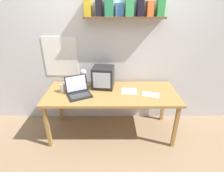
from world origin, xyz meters
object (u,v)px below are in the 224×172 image
(desk_lamp, at_px, (84,75))
(printed_handout, at_px, (151,95))
(crt_monitor, at_px, (104,77))
(loose_paper_near_monitor, at_px, (130,91))
(corner_desk, at_px, (112,95))
(juice_glass, at_px, (64,88))
(laptop, at_px, (79,90))

(desk_lamp, distance_m, printed_handout, 1.01)
(crt_monitor, distance_m, printed_handout, 0.73)
(desk_lamp, xyz_separation_m, loose_paper_near_monitor, (0.67, -0.15, -0.19))
(desk_lamp, relative_size, loose_paper_near_monitor, 1.29)
(crt_monitor, height_order, loose_paper_near_monitor, crt_monitor)
(corner_desk, xyz_separation_m, juice_glass, (-0.70, 0.00, 0.11))
(printed_handout, bearing_deg, loose_paper_near_monitor, 159.78)
(laptop, distance_m, desk_lamp, 0.28)
(corner_desk, bearing_deg, crt_monitor, 125.12)
(corner_desk, relative_size, laptop, 4.62)
(corner_desk, xyz_separation_m, loose_paper_near_monitor, (0.26, 0.03, 0.05))
(crt_monitor, relative_size, juice_glass, 2.52)
(loose_paper_near_monitor, bearing_deg, juice_glass, -178.30)
(corner_desk, height_order, loose_paper_near_monitor, loose_paper_near_monitor)
(desk_lamp, bearing_deg, loose_paper_near_monitor, -3.48)
(juice_glass, distance_m, loose_paper_near_monitor, 0.96)
(juice_glass, height_order, printed_handout, juice_glass)
(crt_monitor, height_order, desk_lamp, crt_monitor)
(desk_lamp, bearing_deg, laptop, -92.94)
(crt_monitor, bearing_deg, laptop, -138.76)
(corner_desk, xyz_separation_m, desk_lamp, (-0.41, 0.18, 0.24))
(desk_lamp, xyz_separation_m, juice_glass, (-0.28, -0.18, -0.13))
(corner_desk, distance_m, laptop, 0.48)
(juice_glass, distance_m, printed_handout, 1.25)
(corner_desk, relative_size, loose_paper_near_monitor, 8.38)
(crt_monitor, distance_m, desk_lamp, 0.29)
(juice_glass, bearing_deg, desk_lamp, 32.30)
(crt_monitor, xyz_separation_m, desk_lamp, (-0.29, 0.01, 0.03))
(juice_glass, xyz_separation_m, loose_paper_near_monitor, (0.96, 0.03, -0.06))
(desk_lamp, xyz_separation_m, printed_handout, (0.96, -0.26, -0.19))
(corner_desk, height_order, laptop, laptop)
(corner_desk, bearing_deg, juice_glass, 179.62)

